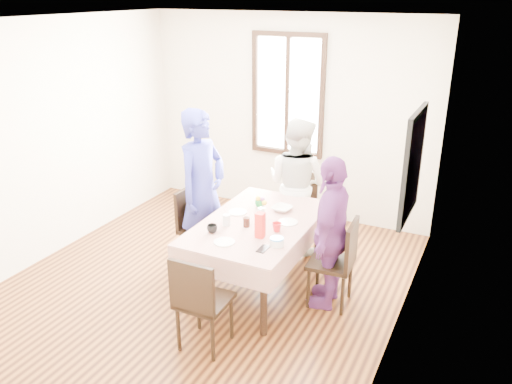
{
  "coord_description": "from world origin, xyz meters",
  "views": [
    {
      "loc": [
        2.61,
        -4.07,
        2.95
      ],
      "look_at": [
        0.54,
        0.16,
        1.1
      ],
      "focal_mm": 36.18,
      "sensor_mm": 36.0,
      "label": 1
    }
  ],
  "objects_px": {
    "dining_table": "(258,255)",
    "person_left": "(202,191)",
    "person_far": "(297,185)",
    "chair_near": "(204,300)",
    "chair_right": "(331,262)",
    "chair_far": "(297,211)",
    "person_right": "(331,233)",
    "chair_left": "(202,229)"
  },
  "relations": [
    {
      "from": "dining_table",
      "to": "chair_right",
      "type": "bearing_deg",
      "value": 3.6
    },
    {
      "from": "chair_right",
      "to": "person_left",
      "type": "relative_size",
      "value": 0.5
    },
    {
      "from": "chair_far",
      "to": "chair_near",
      "type": "relative_size",
      "value": 1.0
    },
    {
      "from": "chair_left",
      "to": "chair_right",
      "type": "height_order",
      "value": "same"
    },
    {
      "from": "person_right",
      "to": "chair_left",
      "type": "bearing_deg",
      "value": -97.74
    },
    {
      "from": "dining_table",
      "to": "person_right",
      "type": "bearing_deg",
      "value": 3.69
    },
    {
      "from": "chair_left",
      "to": "person_far",
      "type": "distance_m",
      "value": 1.24
    },
    {
      "from": "chair_right",
      "to": "person_left",
      "type": "distance_m",
      "value": 1.59
    },
    {
      "from": "chair_right",
      "to": "person_far",
      "type": "bearing_deg",
      "value": 33.88
    },
    {
      "from": "chair_near",
      "to": "person_far",
      "type": "relative_size",
      "value": 0.57
    },
    {
      "from": "chair_left",
      "to": "person_left",
      "type": "bearing_deg",
      "value": 90.11
    },
    {
      "from": "chair_right",
      "to": "chair_far",
      "type": "relative_size",
      "value": 1.0
    },
    {
      "from": "dining_table",
      "to": "chair_right",
      "type": "xyz_separation_m",
      "value": [
        0.77,
        0.05,
        0.08
      ]
    },
    {
      "from": "chair_right",
      "to": "person_left",
      "type": "xyz_separation_m",
      "value": [
        -1.52,
        0.1,
        0.45
      ]
    },
    {
      "from": "dining_table",
      "to": "chair_near",
      "type": "xyz_separation_m",
      "value": [
        0.0,
        -1.07,
        0.08
      ]
    },
    {
      "from": "chair_far",
      "to": "chair_near",
      "type": "bearing_deg",
      "value": 81.17
    },
    {
      "from": "chair_right",
      "to": "chair_near",
      "type": "xyz_separation_m",
      "value": [
        -0.77,
        -1.12,
        0.0
      ]
    },
    {
      "from": "person_left",
      "to": "person_right",
      "type": "height_order",
      "value": "person_left"
    },
    {
      "from": "chair_far",
      "to": "person_far",
      "type": "relative_size",
      "value": 0.57
    },
    {
      "from": "chair_far",
      "to": "chair_near",
      "type": "distance_m",
      "value": 2.14
    },
    {
      "from": "person_far",
      "to": "person_right",
      "type": "relative_size",
      "value": 1.04
    },
    {
      "from": "person_right",
      "to": "chair_right",
      "type": "bearing_deg",
      "value": 85.9
    },
    {
      "from": "chair_right",
      "to": "person_left",
      "type": "bearing_deg",
      "value": 82.54
    },
    {
      "from": "chair_far",
      "to": "person_right",
      "type": "distance_m",
      "value": 1.31
    },
    {
      "from": "chair_left",
      "to": "person_right",
      "type": "height_order",
      "value": "person_right"
    },
    {
      "from": "chair_right",
      "to": "person_right",
      "type": "distance_m",
      "value": 0.32
    },
    {
      "from": "chair_right",
      "to": "person_far",
      "type": "height_order",
      "value": "person_far"
    },
    {
      "from": "person_right",
      "to": "dining_table",
      "type": "bearing_deg",
      "value": -90.4
    },
    {
      "from": "dining_table",
      "to": "person_far",
      "type": "xyz_separation_m",
      "value": [
        0.0,
        1.05,
        0.43
      ]
    },
    {
      "from": "chair_far",
      "to": "chair_left",
      "type": "bearing_deg",
      "value": 41.22
    },
    {
      "from": "person_left",
      "to": "chair_left",
      "type": "bearing_deg",
      "value": 98.71
    },
    {
      "from": "chair_right",
      "to": "chair_near",
      "type": "distance_m",
      "value": 1.36
    },
    {
      "from": "chair_left",
      "to": "person_far",
      "type": "height_order",
      "value": "person_far"
    },
    {
      "from": "chair_near",
      "to": "person_right",
      "type": "height_order",
      "value": "person_right"
    },
    {
      "from": "dining_table",
      "to": "person_left",
      "type": "distance_m",
      "value": 0.93
    },
    {
      "from": "chair_left",
      "to": "chair_near",
      "type": "height_order",
      "value": "same"
    },
    {
      "from": "person_far",
      "to": "chair_right",
      "type": "bearing_deg",
      "value": 139.57
    },
    {
      "from": "chair_near",
      "to": "person_left",
      "type": "distance_m",
      "value": 1.5
    },
    {
      "from": "dining_table",
      "to": "person_left",
      "type": "xyz_separation_m",
      "value": [
        -0.75,
        0.15,
        0.53
      ]
    },
    {
      "from": "person_left",
      "to": "person_far",
      "type": "height_order",
      "value": "person_left"
    },
    {
      "from": "chair_right",
      "to": "chair_near",
      "type": "relative_size",
      "value": 1.0
    },
    {
      "from": "person_far",
      "to": "person_right",
      "type": "distance_m",
      "value": 1.25
    }
  ]
}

